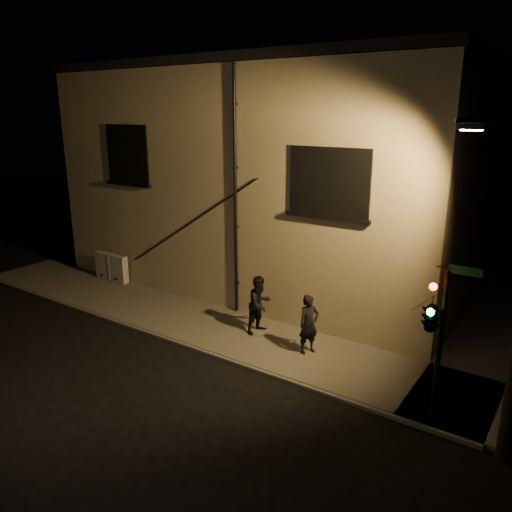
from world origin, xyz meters
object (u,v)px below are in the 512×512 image
Objects in this scene: utility_cabinet at (112,267)px; pedestrian_a at (309,324)px; pedestrian_b at (260,304)px; traffic_signal at (432,315)px.

utility_cabinet is 0.97× the size of pedestrian_a.
pedestrian_a reaches higher than utility_cabinet.
pedestrian_a is at bearing -6.32° from utility_cabinet.
traffic_signal is (5.72, -1.61, 1.56)m from pedestrian_b.
pedestrian_b is (-1.99, 0.39, 0.05)m from pedestrian_a.
traffic_signal is at bearing -95.59° from pedestrian_b.
traffic_signal is at bearing -79.50° from pedestrian_a.
pedestrian_b is (7.99, -0.71, 0.37)m from utility_cabinet.
pedestrian_b is at bearing 107.34° from pedestrian_a.
utility_cabinet is 10.05m from pedestrian_a.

